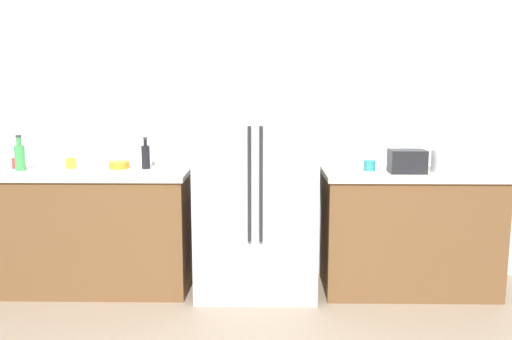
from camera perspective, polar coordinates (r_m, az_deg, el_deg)
The scene contains 12 objects.
kitchen_back_panel at distance 4.44m, azimuth 0.45°, elevation 6.69°, with size 5.36×0.10×2.80m, color silver.
counter_left at distance 4.44m, azimuth -17.18°, elevation -5.93°, with size 1.59×0.63×0.93m.
counter_right at distance 4.37m, azimuth 15.60°, elevation -6.12°, with size 1.31×0.63×0.93m.
refrigerator at distance 4.09m, azimuth -0.01°, elevation -0.63°, with size 0.89×0.69×1.79m.
toaster at distance 4.17m, azimuth 15.50°, elevation 0.88°, with size 0.26×0.18×0.17m, color black.
rice_cooker at distance 4.29m, azimuth 19.42°, elevation 1.48°, with size 0.24×0.24×0.28m.
bottle_a at distance 4.49m, azimuth -23.43°, elevation 1.33°, with size 0.08×0.08×0.27m.
bottle_b at distance 4.29m, azimuth -11.44°, elevation 1.43°, with size 0.06×0.06×0.25m.
cup_a at distance 4.63m, azimuth -23.62°, elevation 0.68°, with size 0.08×0.08×0.08m, color red.
cup_b at distance 4.47m, azimuth -18.76°, elevation 0.69°, with size 0.08×0.08×0.08m, color yellow.
cup_c at distance 4.22m, azimuth 11.77°, elevation 0.47°, with size 0.09×0.09×0.08m, color teal.
bowl_a at distance 4.37m, azimuth -14.08°, elevation 0.53°, with size 0.16×0.16×0.05m, color orange.
Camera 1 is at (0.03, -2.46, 1.60)m, focal length 38.33 mm.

